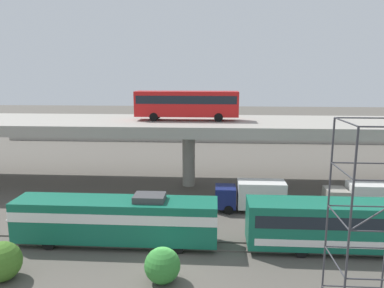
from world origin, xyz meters
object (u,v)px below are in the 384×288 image
object	(u,v)px
parked_car_7	(126,127)
scaffolding_tower	(371,233)
train_locomotive	(106,218)
transit_bus_on_overpass	(187,103)
parked_car_2	(203,127)
parked_car_3	(220,126)
service_truck_east	(363,197)
parked_car_0	(117,124)
parked_car_4	(340,129)
parked_car_1	(331,127)
service_truck_west	(252,195)
parked_car_5	(222,129)
parked_car_6	(73,127)

from	to	relation	value
parked_car_7	scaffolding_tower	bearing A→B (deg)	113.93
train_locomotive	transit_bus_on_overpass	world-z (taller)	transit_bus_on_overpass
parked_car_2	transit_bus_on_overpass	bearing A→B (deg)	-91.27
parked_car_7	parked_car_3	bearing A→B (deg)	-171.08
service_truck_east	parked_car_0	distance (m)	58.09
scaffolding_tower	parked_car_3	world-z (taller)	scaffolding_tower
parked_car_4	parked_car_1	bearing A→B (deg)	-72.60
service_truck_west	parked_car_0	bearing A→B (deg)	-60.29
service_truck_east	transit_bus_on_overpass	bearing A→B (deg)	-24.37
train_locomotive	parked_car_7	xyz separation A→B (m)	(-10.60, 49.48, -0.00)
transit_bus_on_overpass	parked_car_3	world-z (taller)	transit_bus_on_overpass
parked_car_0	scaffolding_tower	bearing A→B (deg)	114.93
parked_car_4	parked_car_5	size ratio (longest dim) A/B	0.99
service_truck_east	parked_car_4	xyz separation A→B (m)	(11.04, 41.06, 0.55)
scaffolding_tower	parked_car_0	bearing A→B (deg)	114.93
parked_car_5	scaffolding_tower	bearing A→B (deg)	95.90
parked_car_1	parked_car_4	bearing A→B (deg)	107.40
service_truck_east	parked_car_0	world-z (taller)	service_truck_east
parked_car_2	parked_car_6	xyz separation A→B (m)	(-27.55, -2.00, 0.00)
service_truck_east	parked_car_4	world-z (taller)	service_truck_east
service_truck_west	parked_car_3	world-z (taller)	service_truck_west
parked_car_2	parked_car_6	size ratio (longest dim) A/B	0.87
parked_car_5	parked_car_2	bearing A→B (deg)	-29.87
parked_car_5	parked_car_6	distance (m)	31.51
service_truck_west	transit_bus_on_overpass	bearing A→B (deg)	-48.56
parked_car_3	parked_car_6	xyz separation A→B (m)	(-31.14, -4.26, 0.00)
train_locomotive	parked_car_5	xyz separation A→B (m)	(9.87, 48.09, -0.00)
parked_car_3	parked_car_7	distance (m)	20.34
scaffolding_tower	train_locomotive	bearing A→B (deg)	147.23
transit_bus_on_overpass	parked_car_5	size ratio (longest dim) A/B	2.90
train_locomotive	parked_car_2	distance (m)	50.71
service_truck_east	parked_car_7	distance (m)	53.36
service_truck_west	parked_car_0	size ratio (longest dim) A/B	1.70
parked_car_2	parked_car_1	bearing A→B (deg)	3.25
parked_car_0	parked_car_7	size ratio (longest dim) A/B	0.95
scaffolding_tower	parked_car_1	size ratio (longest dim) A/B	2.47
parked_car_3	parked_car_6	bearing A→B (deg)	7.80
train_locomotive	parked_car_7	world-z (taller)	train_locomotive
parked_car_2	parked_car_6	world-z (taller)	same
parked_car_6	parked_car_0	bearing A→B (deg)	-149.33
parked_car_3	parked_car_4	xyz separation A→B (m)	(24.44, -3.64, -0.00)
train_locomotive	parked_car_6	distance (m)	52.99
service_truck_west	parked_car_5	size ratio (longest dim) A/B	1.65
scaffolding_tower	parked_car_5	world-z (taller)	scaffolding_tower
train_locomotive	parked_car_4	xyz separation A→B (m)	(33.93, 49.00, -0.00)
parked_car_3	service_truck_west	bearing A→B (deg)	93.52
parked_car_0	parked_car_1	bearing A→B (deg)	178.46
parked_car_1	parked_car_0	bearing A→B (deg)	-1.54
service_truck_west	service_truck_east	distance (m)	10.65
service_truck_west	parked_car_0	xyz separation A→B (m)	(-25.81, 45.23, 0.55)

